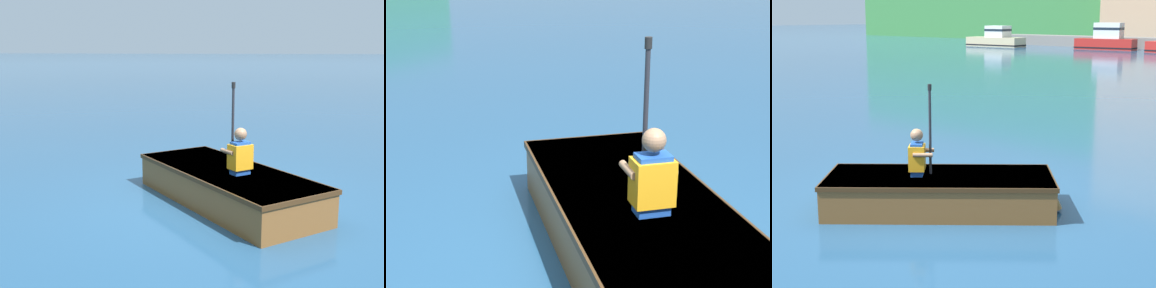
% 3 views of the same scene
% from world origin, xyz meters
% --- Properties ---
extents(ground_plane, '(300.00, 300.00, 0.00)m').
position_xyz_m(ground_plane, '(0.00, 0.00, 0.00)').
color(ground_plane, navy).
extents(rowboat_foreground, '(3.15, 2.93, 0.49)m').
position_xyz_m(rowboat_foreground, '(0.19, -0.10, 0.28)').
color(rowboat_foreground, brown).
rests_on(rowboat_foreground, ground).
extents(person_paddler, '(0.46, 0.46, 1.23)m').
position_xyz_m(person_paddler, '(-0.07, -0.32, 0.78)').
color(person_paddler, '#1E4CA5').
rests_on(person_paddler, rowboat_foreground).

